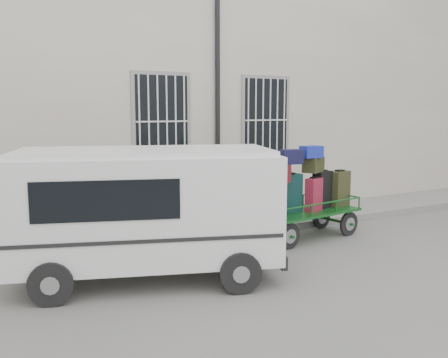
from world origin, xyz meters
TOP-DOWN VIEW (x-y plane):
  - ground at (0.00, 0.00)m, footprint 80.00×80.00m
  - building at (0.00, 5.50)m, footprint 24.00×5.15m
  - sidewalk at (0.00, 2.20)m, footprint 24.00×1.70m
  - luggage_cart at (1.80, 0.69)m, footprint 2.65×1.29m
  - van at (-1.91, -0.09)m, footprint 4.34×2.88m

SIDE VIEW (x-z plane):
  - ground at x=0.00m, z-range 0.00..0.00m
  - sidewalk at x=0.00m, z-range 0.00..0.15m
  - luggage_cart at x=1.80m, z-range -0.03..1.86m
  - van at x=-1.91m, z-range 0.15..2.18m
  - building at x=0.00m, z-range 0.00..6.00m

